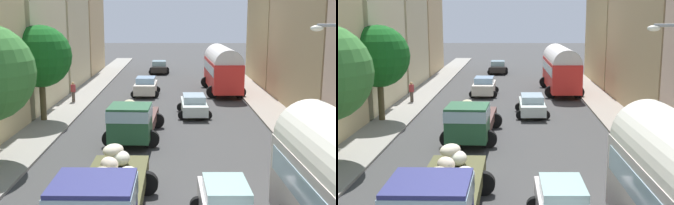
% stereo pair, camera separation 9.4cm
% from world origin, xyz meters
% --- Properties ---
extents(ground_plane, '(154.00, 154.00, 0.00)m').
position_xyz_m(ground_plane, '(0.00, 27.00, 0.00)').
color(ground_plane, '#3D3C3C').
extents(sidewalk_left, '(2.50, 70.00, 0.14)m').
position_xyz_m(sidewalk_left, '(-7.25, 27.00, 0.07)').
color(sidewalk_left, gray).
rests_on(sidewalk_left, ground).
extents(sidewalk_right, '(2.50, 70.00, 0.14)m').
position_xyz_m(sidewalk_right, '(7.25, 27.00, 0.07)').
color(sidewalk_right, gray).
rests_on(sidewalk_right, ground).
extents(building_left_2, '(5.53, 9.33, 11.94)m').
position_xyz_m(building_left_2, '(-11.01, 24.78, 5.99)').
color(building_left_2, beige).
rests_on(building_left_2, ground).
extents(building_left_3, '(5.61, 9.20, 11.09)m').
position_xyz_m(building_left_3, '(-11.05, 34.77, 5.58)').
color(building_left_3, beige).
rests_on(building_left_3, ground).
extents(building_left_4, '(5.81, 9.54, 12.48)m').
position_xyz_m(building_left_4, '(-11.14, 44.82, 6.26)').
color(building_left_4, tan).
rests_on(building_left_4, ground).
extents(building_right_2, '(4.68, 14.05, 8.80)m').
position_xyz_m(building_right_2, '(10.84, 23.90, 4.40)').
color(building_right_2, tan).
rests_on(building_right_2, ground).
extents(building_right_3, '(5.73, 11.01, 9.21)m').
position_xyz_m(building_right_3, '(11.10, 36.78, 4.63)').
color(building_right_3, tan).
rests_on(building_right_3, ground).
extents(parked_bus_1, '(3.36, 8.94, 4.03)m').
position_xyz_m(parked_bus_1, '(4.63, 31.13, 2.23)').
color(parked_bus_1, red).
rests_on(parked_bus_1, ground).
extents(cargo_truck_0, '(3.08, 7.48, 2.39)m').
position_xyz_m(cargo_truck_0, '(-1.77, 5.17, 1.23)').
color(cargo_truck_0, navy).
rests_on(cargo_truck_0, ground).
extents(cargo_truck_1, '(3.12, 6.86, 2.21)m').
position_xyz_m(cargo_truck_1, '(-1.81, 15.61, 1.18)').
color(cargo_truck_1, '#255635').
rests_on(cargo_truck_1, ground).
extents(car_0, '(2.39, 3.88, 1.57)m').
position_xyz_m(car_0, '(-1.98, 29.47, 0.80)').
color(car_0, beige).
rests_on(car_0, ground).
extents(car_1, '(2.41, 3.92, 1.48)m').
position_xyz_m(car_1, '(-1.31, 44.22, 0.75)').
color(car_1, black).
rests_on(car_1, ground).
extents(car_3, '(2.28, 4.09, 1.41)m').
position_xyz_m(car_3, '(1.72, 21.90, 0.72)').
color(car_3, silver).
rests_on(car_3, ground).
extents(pedestrian_1, '(0.54, 0.54, 1.68)m').
position_xyz_m(pedestrian_1, '(-7.35, 25.90, 0.95)').
color(pedestrian_1, '#52463E').
rests_on(pedestrian_1, ground).
extents(roadside_tree_2, '(3.86, 3.86, 6.11)m').
position_xyz_m(roadside_tree_2, '(-7.90, 19.88, 4.16)').
color(roadside_tree_2, brown).
rests_on(roadside_tree_2, ground).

